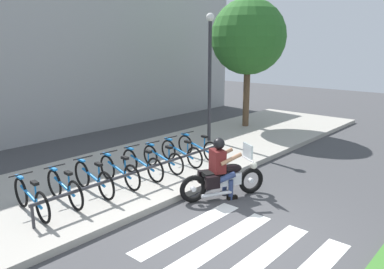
% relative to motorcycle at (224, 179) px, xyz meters
% --- Properties ---
extents(ground_plane, '(48.00, 48.00, 0.00)m').
position_rel_motorcycle_xyz_m(ground_plane, '(-1.34, -1.20, -0.46)').
color(ground_plane, '#424244').
extents(sidewalk, '(24.00, 4.40, 0.15)m').
position_rel_motorcycle_xyz_m(sidewalk, '(-1.34, 2.82, -0.38)').
color(sidewalk, '#A8A399').
rests_on(sidewalk, ground).
extents(crosswalk_stripe_1, '(2.80, 0.40, 0.01)m').
position_rel_motorcycle_xyz_m(crosswalk_stripe_1, '(-1.64, -2.00, -0.46)').
color(crosswalk_stripe_1, white).
rests_on(crosswalk_stripe_1, ground).
extents(crosswalk_stripe_2, '(2.80, 0.40, 0.01)m').
position_rel_motorcycle_xyz_m(crosswalk_stripe_2, '(-1.64, -1.20, -0.46)').
color(crosswalk_stripe_2, white).
rests_on(crosswalk_stripe_2, ground).
extents(crosswalk_stripe_3, '(2.80, 0.40, 0.01)m').
position_rel_motorcycle_xyz_m(crosswalk_stripe_3, '(-1.64, -0.40, -0.46)').
color(crosswalk_stripe_3, white).
rests_on(crosswalk_stripe_3, ground).
extents(motorcycle, '(1.93, 1.09, 1.23)m').
position_rel_motorcycle_xyz_m(motorcycle, '(0.00, 0.00, 0.00)').
color(motorcycle, black).
rests_on(motorcycle, ground).
extents(rider, '(0.76, 0.71, 1.44)m').
position_rel_motorcycle_xyz_m(rider, '(-0.07, 0.04, 0.37)').
color(rider, '#591919').
rests_on(rider, ground).
extents(bicycle_0, '(0.48, 1.68, 0.77)m').
position_rel_motorcycle_xyz_m(bicycle_0, '(-3.51, 2.12, 0.04)').
color(bicycle_0, black).
rests_on(bicycle_0, sidewalk).
extents(bicycle_1, '(0.48, 1.59, 0.77)m').
position_rel_motorcycle_xyz_m(bicycle_1, '(-2.78, 2.12, 0.04)').
color(bicycle_1, black).
rests_on(bicycle_1, sidewalk).
extents(bicycle_2, '(0.48, 1.69, 0.79)m').
position_rel_motorcycle_xyz_m(bicycle_2, '(-2.06, 2.12, 0.05)').
color(bicycle_2, black).
rests_on(bicycle_2, sidewalk).
extents(bicycle_3, '(0.48, 1.67, 0.77)m').
position_rel_motorcycle_xyz_m(bicycle_3, '(-1.34, 2.12, 0.04)').
color(bicycle_3, black).
rests_on(bicycle_3, sidewalk).
extents(bicycle_4, '(0.48, 1.69, 0.77)m').
position_rel_motorcycle_xyz_m(bicycle_4, '(-0.61, 2.12, 0.04)').
color(bicycle_4, black).
rests_on(bicycle_4, sidewalk).
extents(bicycle_5, '(0.48, 1.65, 0.72)m').
position_rel_motorcycle_xyz_m(bicycle_5, '(0.11, 2.12, 0.03)').
color(bicycle_5, black).
rests_on(bicycle_5, sidewalk).
extents(bicycle_6, '(0.48, 1.69, 0.73)m').
position_rel_motorcycle_xyz_m(bicycle_6, '(0.84, 2.12, 0.03)').
color(bicycle_6, black).
rests_on(bicycle_6, sidewalk).
extents(bicycle_7, '(0.48, 1.68, 0.74)m').
position_rel_motorcycle_xyz_m(bicycle_7, '(1.56, 2.12, 0.03)').
color(bicycle_7, black).
rests_on(bicycle_7, sidewalk).
extents(bike_rack, '(5.67, 0.07, 0.49)m').
position_rel_motorcycle_xyz_m(bike_rack, '(-0.97, 1.57, 0.12)').
color(bike_rack, '#333338').
rests_on(bike_rack, sidewalk).
extents(street_lamp, '(0.28, 0.28, 4.45)m').
position_rel_motorcycle_xyz_m(street_lamp, '(3.46, 3.22, 2.23)').
color(street_lamp, '#2D2D33').
rests_on(street_lamp, ground).
extents(tree_near_rack, '(2.97, 2.97, 5.22)m').
position_rel_motorcycle_xyz_m(tree_near_rack, '(6.35, 3.62, 3.26)').
color(tree_near_rack, brown).
rests_on(tree_near_rack, ground).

